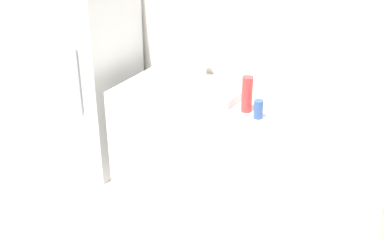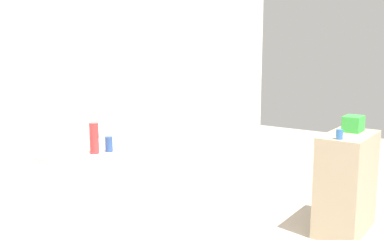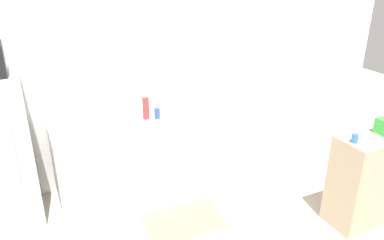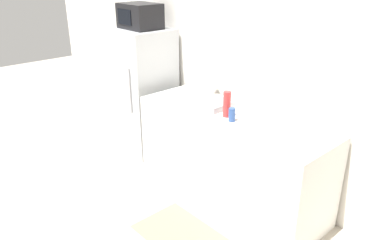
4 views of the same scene
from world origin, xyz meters
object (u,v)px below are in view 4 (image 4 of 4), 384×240
(bottle_tall, at_px, (227,104))
(bottle_short, at_px, (232,115))
(refrigerator, at_px, (144,91))
(paper_towel_roll, at_px, (209,84))
(microwave, at_px, (140,16))

(bottle_tall, relative_size, bottle_short, 1.97)
(refrigerator, bearing_deg, bottle_short, -5.83)
(bottle_tall, xyz_separation_m, paper_towel_roll, (-0.57, 0.33, -0.01))
(refrigerator, distance_m, paper_towel_roll, 1.00)
(refrigerator, distance_m, microwave, 0.92)
(refrigerator, relative_size, bottle_tall, 6.27)
(microwave, bearing_deg, refrigerator, 71.45)
(microwave, relative_size, paper_towel_roll, 2.02)
(microwave, relative_size, bottle_tall, 1.93)
(bottle_tall, height_order, bottle_short, bottle_tall)
(refrigerator, height_order, paper_towel_roll, refrigerator)
(microwave, xyz_separation_m, paper_towel_roll, (0.94, 0.22, -0.66))
(paper_towel_roll, bearing_deg, bottle_short, -29.20)
(bottle_tall, bearing_deg, microwave, 175.60)
(bottle_tall, bearing_deg, refrigerator, 175.55)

